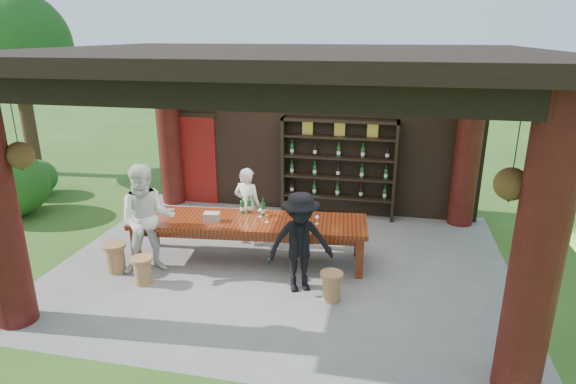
% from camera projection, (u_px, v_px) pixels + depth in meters
% --- Properties ---
extents(ground, '(90.00, 90.00, 0.00)m').
position_uv_depth(ground, '(283.00, 263.00, 8.16)').
color(ground, '#2D5119').
rests_on(ground, ground).
extents(pavilion, '(7.50, 6.00, 3.60)m').
position_uv_depth(pavilion, '(288.00, 135.00, 7.89)').
color(pavilion, slate).
rests_on(pavilion, ground).
extents(wine_shelf, '(2.37, 0.36, 2.08)m').
position_uv_depth(wine_shelf, '(338.00, 168.00, 9.98)').
color(wine_shelf, black).
rests_on(wine_shelf, ground).
extents(tasting_table, '(4.00, 1.39, 0.75)m').
position_uv_depth(tasting_table, '(249.00, 226.00, 8.07)').
color(tasting_table, '#521B0B').
rests_on(tasting_table, ground).
extents(stool_near_left, '(0.33, 0.33, 0.44)m').
position_uv_depth(stool_near_left, '(143.00, 270.00, 7.45)').
color(stool_near_left, '#92623A').
rests_on(stool_near_left, ground).
extents(stool_near_right, '(0.34, 0.34, 0.44)m').
position_uv_depth(stool_near_right, '(331.00, 286.00, 6.98)').
color(stool_near_right, '#92623A').
rests_on(stool_near_right, ground).
extents(stool_far_left, '(0.37, 0.37, 0.49)m').
position_uv_depth(stool_far_left, '(115.00, 257.00, 7.82)').
color(stool_far_left, '#92623A').
rests_on(stool_far_left, ground).
extents(host, '(0.60, 0.47, 1.46)m').
position_uv_depth(host, '(248.00, 207.00, 8.71)').
color(host, silver).
rests_on(host, ground).
extents(guest_woman, '(1.08, 0.99, 1.81)m').
position_uv_depth(guest_woman, '(147.00, 220.00, 7.63)').
color(guest_woman, silver).
rests_on(guest_woman, ground).
extents(guest_man, '(1.15, 0.94, 1.56)m').
position_uv_depth(guest_man, '(300.00, 242.00, 7.11)').
color(guest_man, black).
rests_on(guest_man, ground).
extents(table_bottles, '(0.46, 0.17, 0.31)m').
position_uv_depth(table_bottles, '(251.00, 205.00, 8.28)').
color(table_bottles, '#194C1E').
rests_on(table_bottles, tasting_table).
extents(table_glasses, '(1.06, 0.33, 0.15)m').
position_uv_depth(table_glasses, '(288.00, 216.00, 7.98)').
color(table_glasses, silver).
rests_on(table_glasses, tasting_table).
extents(napkin_basket, '(0.28, 0.20, 0.14)m').
position_uv_depth(napkin_basket, '(212.00, 217.00, 7.97)').
color(napkin_basket, '#BF6672').
rests_on(napkin_basket, tasting_table).
extents(shrubs, '(15.41, 8.90, 1.36)m').
position_uv_depth(shrubs, '(410.00, 221.00, 8.52)').
color(shrubs, '#194C14').
rests_on(shrubs, ground).
extents(trees, '(20.24, 9.60, 4.80)m').
position_uv_depth(trees, '(525.00, 57.00, 7.55)').
color(trees, '#3F2819').
rests_on(trees, ground).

